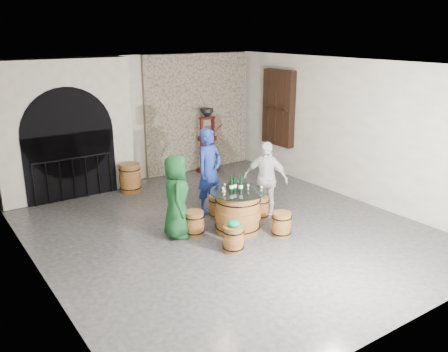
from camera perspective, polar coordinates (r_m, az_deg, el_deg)
ground at (r=9.50m, az=0.12°, el=-6.38°), size 8.00×8.00×0.00m
wall_back at (r=12.40m, az=-10.50°, el=6.72°), size 8.00×0.00×8.00m
wall_front at (r=6.27m, az=21.45°, el=-4.62°), size 8.00×0.00×8.00m
wall_left at (r=7.63m, az=-22.05°, el=-0.86°), size 0.00×8.00×8.00m
wall_right at (r=11.29m, az=14.98°, el=5.39°), size 0.00×8.00×8.00m
ceiling at (r=8.72m, az=0.14°, el=13.26°), size 8.00×8.00×0.00m
stone_facing_panel at (r=13.17m, az=-3.19°, el=7.58°), size 3.20×0.12×3.18m
arched_opening at (r=11.53m, az=-18.60°, el=5.22°), size 3.10×0.60×3.19m
shuttered_window at (r=12.83m, az=6.54°, el=8.14°), size 0.23×1.10×2.00m
barrel_table at (r=9.23m, az=1.68°, el=-4.30°), size 1.09×1.09×0.84m
barrel_stool_left at (r=9.18m, az=-3.59°, el=-5.70°), size 0.40×0.40×0.47m
barrel_stool_far at (r=10.00m, az=-0.75°, el=-3.68°), size 0.40×0.40×0.47m
barrel_stool_right at (r=9.98m, az=4.34°, el=-3.78°), size 0.40×0.40×0.47m
barrel_stool_near_right at (r=9.18m, az=6.92°, el=-5.77°), size 0.40×0.40×0.47m
barrel_stool_near_left at (r=8.52m, az=1.14°, el=-7.54°), size 0.40×0.40×0.47m
green_cap at (r=8.41m, az=1.17°, el=-5.75°), size 0.26×0.22×0.12m
person_green at (r=8.94m, az=-5.74°, el=-2.47°), size 0.80×0.93×1.60m
person_blue at (r=10.11m, az=-1.77°, el=0.63°), size 0.76×0.60×1.83m
person_white at (r=9.97m, az=5.02°, el=-0.35°), size 0.87×1.00×1.61m
wine_bottle_left at (r=9.01m, az=0.90°, el=-1.11°), size 0.08×0.08×0.32m
wine_bottle_center at (r=9.02m, az=2.04°, el=-1.10°), size 0.08×0.08×0.32m
wine_bottle_right at (r=9.06m, az=1.29°, el=-1.00°), size 0.08×0.08×0.32m
tasting_glass_a at (r=8.87m, az=0.05°, el=-1.97°), size 0.05×0.05×0.10m
tasting_glass_b at (r=9.19m, az=2.92°, el=-1.30°), size 0.05×0.05×0.10m
tasting_glass_c at (r=9.23m, az=0.10°, el=-1.19°), size 0.05×0.05×0.10m
tasting_glass_d at (r=9.40m, az=1.88°, el=-0.86°), size 0.05×0.05×0.10m
tasting_glass_e at (r=9.11m, az=4.54°, el=-1.49°), size 0.05×0.05×0.10m
tasting_glass_f at (r=9.02m, az=-0.12°, el=-1.64°), size 0.05×0.05×0.10m
side_barrel at (r=11.75m, az=-11.23°, el=-0.21°), size 0.53×0.53×0.71m
corking_press at (r=12.97m, az=-2.03°, el=4.88°), size 0.72×0.39×1.77m
control_box at (r=13.28m, az=-2.07°, el=6.58°), size 0.18×0.10×0.22m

